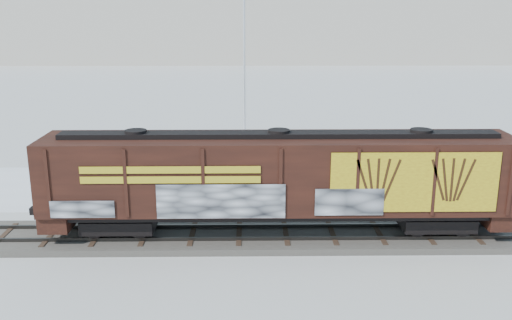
{
  "coord_description": "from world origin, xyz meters",
  "views": [
    {
      "loc": [
        0.41,
        -22.72,
        9.65
      ],
      "look_at": [
        0.77,
        3.0,
        2.74
      ],
      "focal_mm": 40.0,
      "sensor_mm": 36.0,
      "label": 1
    }
  ],
  "objects_px": {
    "car_silver": "(227,179)",
    "car_white": "(312,183)",
    "hopper_railcar": "(279,176)",
    "flagpole": "(246,94)",
    "car_dark": "(444,177)"
  },
  "relations": [
    {
      "from": "flagpole",
      "to": "car_silver",
      "type": "bearing_deg",
      "value": -98.96
    },
    {
      "from": "hopper_railcar",
      "to": "car_white",
      "type": "height_order",
      "value": "hopper_railcar"
    },
    {
      "from": "flagpole",
      "to": "car_white",
      "type": "xyz_separation_m",
      "value": [
        3.41,
        -7.73,
        -3.5
      ]
    },
    {
      "from": "hopper_railcar",
      "to": "car_dark",
      "type": "bearing_deg",
      "value": 36.72
    },
    {
      "from": "hopper_railcar",
      "to": "car_silver",
      "type": "height_order",
      "value": "hopper_railcar"
    },
    {
      "from": "flagpole",
      "to": "car_silver",
      "type": "xyz_separation_m",
      "value": [
        -1.05,
        -6.68,
        -3.62
      ]
    },
    {
      "from": "car_white",
      "to": "car_dark",
      "type": "bearing_deg",
      "value": -67.75
    },
    {
      "from": "hopper_railcar",
      "to": "flagpole",
      "type": "xyz_separation_m",
      "value": [
        -1.38,
        13.29,
        1.48
      ]
    },
    {
      "from": "hopper_railcar",
      "to": "car_dark",
      "type": "relative_size",
      "value": 4.63
    },
    {
      "from": "flagpole",
      "to": "car_dark",
      "type": "xyz_separation_m",
      "value": [
        10.85,
        -6.22,
        -3.68
      ]
    },
    {
      "from": "hopper_railcar",
      "to": "car_white",
      "type": "distance_m",
      "value": 6.25
    },
    {
      "from": "flagpole",
      "to": "car_dark",
      "type": "distance_m",
      "value": 13.04
    },
    {
      "from": "hopper_railcar",
      "to": "car_white",
      "type": "xyz_separation_m",
      "value": [
        2.03,
        5.56,
        -2.02
      ]
    },
    {
      "from": "car_silver",
      "to": "car_white",
      "type": "xyz_separation_m",
      "value": [
        4.46,
        -1.05,
        0.12
      ]
    },
    {
      "from": "hopper_railcar",
      "to": "car_silver",
      "type": "distance_m",
      "value": 7.36
    }
  ]
}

